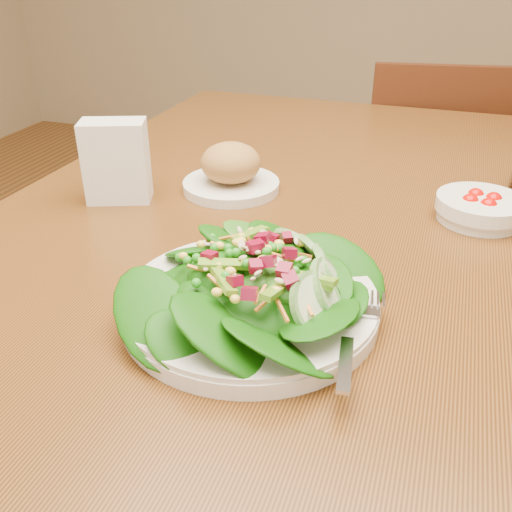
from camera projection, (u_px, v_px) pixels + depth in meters
The scene contains 6 objects.
dining_table at pixel (291, 276), 0.89m from camera, with size 0.90×1.40×0.75m.
chair_far at pixel (426, 200), 1.65m from camera, with size 0.45×0.46×0.85m.
salad_plate at pixel (258, 291), 0.61m from camera, with size 0.28×0.28×0.08m.
bread_plate at pixel (231, 171), 0.91m from camera, with size 0.16×0.16×0.08m.
tomato_bowl at pixel (480, 208), 0.82m from camera, with size 0.13×0.13×0.04m.
napkin_holder at pixel (116, 159), 0.87m from camera, with size 0.11×0.08×0.12m.
Camera 1 is at (0.20, -0.74, 1.11)m, focal length 40.00 mm.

